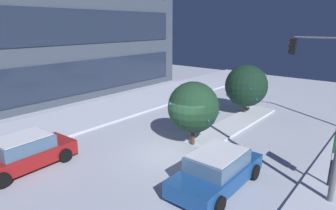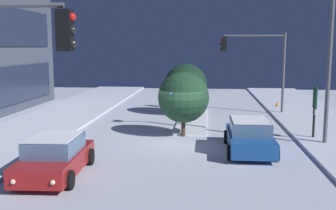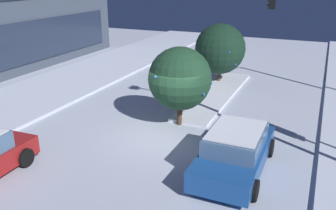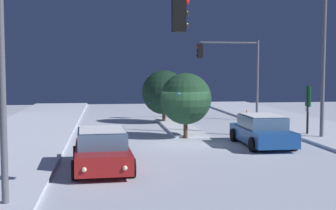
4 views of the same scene
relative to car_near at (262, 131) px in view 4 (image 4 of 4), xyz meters
The scene contains 12 objects.
ground 3.69m from the car_near, 65.76° to the left, with size 52.00×52.00×0.00m, color silver.
curb_strip_far 11.92m from the car_near, 82.83° to the left, with size 52.00×5.20×0.14m, color silver.
median_strip 8.00m from the car_near, 20.94° to the left, with size 9.00×1.80×0.14m, color silver.
car_near is the anchor object (origin of this frame).
car_far 8.60m from the car_near, 118.95° to the left, with size 4.49×2.26×1.49m.
traffic_light_corner_near_right 11.25m from the car_near, ahead, with size 0.32×4.56×5.72m.
traffic_light_corner_far_left 12.19m from the car_near, 136.75° to the left, with size 0.32×4.97×5.93m.
street_lamp_arched 5.91m from the car_near, 62.82° to the right, with size 0.61×2.57×8.48m.
parking_info_sign 4.54m from the car_near, 52.84° to the right, with size 0.55×0.12×2.75m.
decorated_tree_median 10.52m from the car_near, 19.20° to the left, with size 2.99×2.99×3.59m.
decorated_tree_left_of_median 4.51m from the car_near, 47.86° to the left, with size 2.72×2.72×3.46m.
construction_cone 13.93m from the car_near, 14.83° to the right, with size 0.36×0.36×0.55m, color orange.
Camera 4 is at (-22.17, 4.10, 3.63)m, focal length 48.75 mm.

